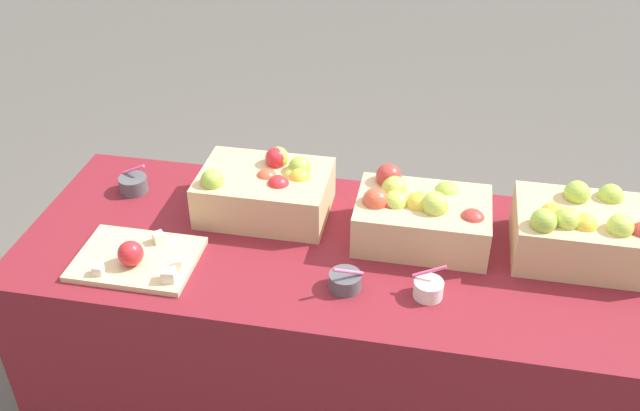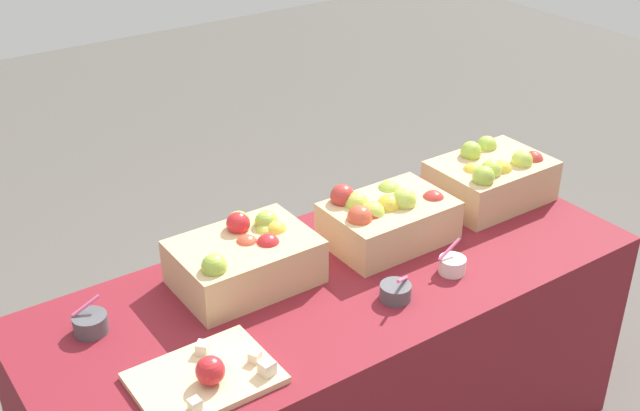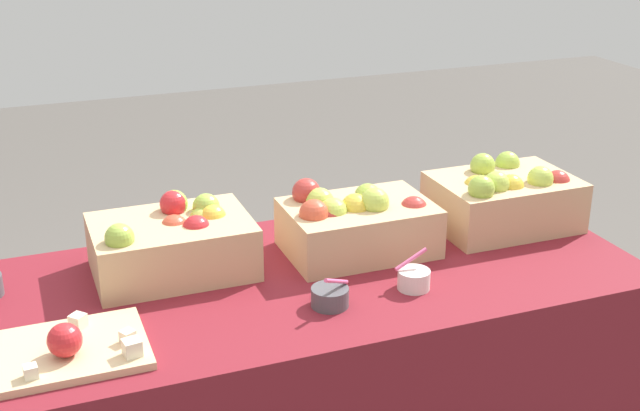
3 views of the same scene
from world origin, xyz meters
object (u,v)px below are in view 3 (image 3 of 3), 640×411
at_px(apple_crate_left, 504,198).
at_px(sample_bowl_near, 330,297).
at_px(apple_crate_right, 174,242).
at_px(cutting_board_front, 67,349).
at_px(sample_bowl_far, 414,279).
at_px(apple_crate_middle, 356,223).

height_order(apple_crate_left, sample_bowl_near, apple_crate_left).
bearing_deg(sample_bowl_near, apple_crate_right, 133.44).
distance_m(apple_crate_right, cutting_board_front, 0.46).
bearing_deg(sample_bowl_near, sample_bowl_far, 2.43).
height_order(apple_crate_left, apple_crate_right, apple_crate_left).
xyz_separation_m(apple_crate_middle, cutting_board_front, (-0.80, -0.28, -0.06)).
relative_size(cutting_board_front, sample_bowl_far, 3.59).
distance_m(apple_crate_middle, sample_bowl_near, 0.33).
xyz_separation_m(apple_crate_left, apple_crate_middle, (-0.48, -0.01, -0.00)).
bearing_deg(sample_bowl_near, apple_crate_middle, 55.99).
height_order(apple_crate_left, cutting_board_front, apple_crate_left).
bearing_deg(apple_crate_right, apple_crate_left, -2.83).
distance_m(apple_crate_right, sample_bowl_near, 0.45).
height_order(sample_bowl_near, sample_bowl_far, sample_bowl_far).
xyz_separation_m(apple_crate_right, sample_bowl_far, (0.54, -0.31, -0.06)).
distance_m(apple_crate_middle, apple_crate_right, 0.49).
xyz_separation_m(apple_crate_left, apple_crate_right, (-0.97, 0.05, -0.01)).
bearing_deg(cutting_board_front, apple_crate_middle, 19.29).
xyz_separation_m(apple_crate_left, sample_bowl_far, (-0.43, -0.27, -0.06)).
relative_size(apple_crate_left, apple_crate_middle, 1.01).
height_order(cutting_board_front, sample_bowl_far, sample_bowl_far).
xyz_separation_m(apple_crate_middle, sample_bowl_far, (0.05, -0.26, -0.06)).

